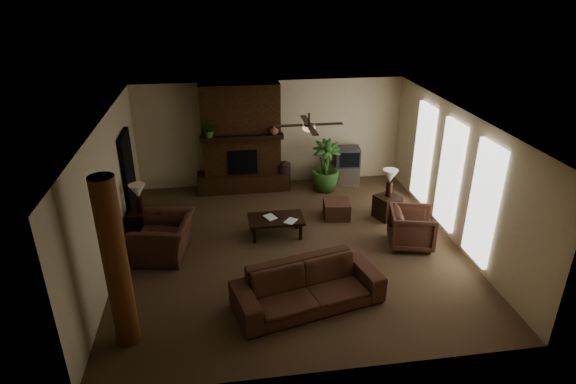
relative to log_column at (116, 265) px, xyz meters
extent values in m
plane|color=brown|center=(2.95, 2.40, -1.40)|extent=(7.00, 7.00, 0.00)
plane|color=silver|center=(2.95, 2.40, 1.40)|extent=(7.00, 7.00, 0.00)
plane|color=#C4B48E|center=(2.95, 5.90, 0.00)|extent=(7.00, 0.00, 7.00)
plane|color=#C4B48E|center=(2.95, -1.10, 0.00)|extent=(7.00, 0.00, 7.00)
plane|color=#C4B48E|center=(-0.55, 2.40, 0.00)|extent=(0.00, 7.00, 7.00)
plane|color=#C4B48E|center=(6.45, 2.40, 0.00)|extent=(0.00, 7.00, 7.00)
cube|color=#432812|center=(2.15, 5.65, 0.00)|extent=(2.00, 0.50, 2.80)
cube|color=#432812|center=(2.15, 5.55, -1.17)|extent=(2.40, 0.70, 0.45)
cube|color=black|center=(2.15, 5.39, -0.58)|extent=(0.75, 0.04, 0.65)
cube|color=black|center=(2.15, 5.37, 0.10)|extent=(2.10, 0.28, 0.12)
cube|color=white|center=(6.40, 4.00, -0.05)|extent=(0.08, 0.85, 2.35)
cube|color=white|center=(6.40, 2.60, -0.05)|extent=(0.08, 0.85, 2.35)
cube|color=white|center=(6.40, 1.20, -0.05)|extent=(0.08, 0.85, 2.35)
cylinder|color=brown|center=(0.00, 0.00, 0.00)|extent=(0.36, 0.36, 2.80)
cube|color=black|center=(-0.49, 4.20, -0.35)|extent=(0.10, 1.00, 2.10)
cylinder|color=black|center=(3.35, 2.70, 1.28)|extent=(0.04, 0.04, 0.24)
cylinder|color=black|center=(3.35, 2.70, 1.16)|extent=(0.20, 0.20, 0.06)
ellipsoid|color=#F2BF72|center=(3.35, 2.70, 1.10)|extent=(0.26, 0.26, 0.14)
cube|color=black|center=(3.75, 2.70, 1.17)|extent=(0.55, 0.12, 0.01)
cube|color=black|center=(2.95, 2.70, 1.17)|extent=(0.55, 0.12, 0.01)
cube|color=black|center=(3.35, 3.10, 1.17)|extent=(0.12, 0.55, 0.01)
cube|color=black|center=(3.35, 2.30, 1.17)|extent=(0.12, 0.55, 0.01)
imported|color=#4B2C20|center=(2.95, 0.47, -0.90)|extent=(2.66, 1.34, 1.00)
imported|color=#4B2C20|center=(0.37, 2.49, -0.86)|extent=(1.01, 1.36, 1.08)
imported|color=#4B2C20|center=(5.47, 2.10, -0.95)|extent=(1.01, 1.05, 0.91)
cube|color=black|center=(2.71, 2.94, -1.00)|extent=(1.20, 0.70, 0.06)
cube|color=black|center=(2.21, 2.69, -1.21)|extent=(0.07, 0.07, 0.37)
cube|color=black|center=(3.21, 2.69, -1.21)|extent=(0.07, 0.07, 0.37)
cube|color=black|center=(2.21, 3.19, -1.21)|extent=(0.07, 0.07, 0.37)
cube|color=black|center=(3.21, 3.19, -1.21)|extent=(0.07, 0.07, 0.37)
cube|color=#4B2C20|center=(4.23, 3.61, -1.20)|extent=(0.67, 0.67, 0.40)
cube|color=silver|center=(4.91, 5.55, -1.15)|extent=(0.96, 0.72, 0.50)
cube|color=#39393B|center=(4.97, 5.55, -0.64)|extent=(0.69, 0.56, 0.52)
cube|color=black|center=(4.97, 5.29, -0.64)|extent=(0.52, 0.08, 0.40)
cylinder|color=black|center=(3.24, 5.45, -1.05)|extent=(0.34, 0.34, 0.70)
sphere|color=black|center=(3.24, 5.45, -0.80)|extent=(0.34, 0.34, 0.34)
imported|color=#305723|center=(4.29, 5.17, -1.02)|extent=(0.77, 1.36, 0.76)
cube|color=black|center=(-0.20, 3.44, -1.12)|extent=(0.57, 0.57, 0.55)
cylinder|color=black|center=(-0.20, 3.43, -0.67)|extent=(0.17, 0.17, 0.35)
cone|color=white|center=(-0.20, 3.43, -0.35)|extent=(0.43, 0.43, 0.30)
cube|color=black|center=(5.39, 3.40, -1.12)|extent=(0.66, 0.66, 0.55)
cylinder|color=black|center=(5.41, 3.44, -0.67)|extent=(0.16, 0.16, 0.35)
cone|color=white|center=(5.41, 3.44, -0.35)|extent=(0.40, 0.40, 0.30)
imported|color=#305723|center=(1.35, 5.31, 0.32)|extent=(0.41, 0.45, 0.33)
imported|color=brown|center=(2.97, 5.33, 0.27)|extent=(0.27, 0.28, 0.22)
imported|color=#999999|center=(2.49, 2.92, -0.83)|extent=(0.21, 0.11, 0.29)
imported|color=#999999|center=(2.92, 2.80, -0.82)|extent=(0.18, 0.15, 0.29)
camera|label=1|loc=(1.62, -6.17, 3.87)|focal=29.75mm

